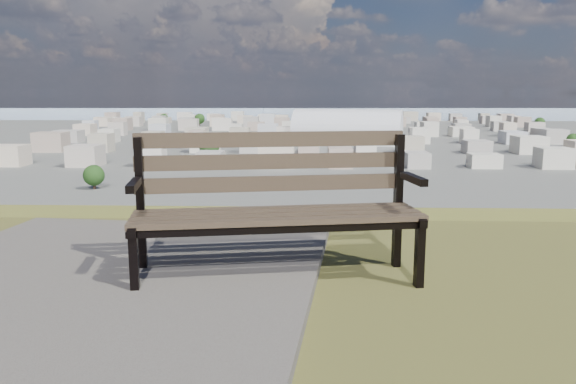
{
  "coord_description": "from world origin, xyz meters",
  "views": [
    {
      "loc": [
        -0.67,
        -1.81,
        26.32
      ],
      "look_at": [
        -0.88,
        3.99,
        25.3
      ],
      "focal_mm": 35.0,
      "sensor_mm": 36.0,
      "label": 1
    }
  ],
  "objects": [
    {
      "name": "park_bench",
      "position": [
        -0.9,
        2.1,
        25.59
      ],
      "size": [
        2.07,
        0.98,
        1.04
      ],
      "rotation": [
        0.0,
        0.0,
        0.18
      ],
      "color": "#473829",
      "rests_on": "hilltop_mesa"
    },
    {
      "name": "gravel_patch",
      "position": [
        -2.15,
        1.39,
        25.04
      ],
      "size": [
        3.36,
        4.51,
        0.08
      ],
      "primitive_type": "cube",
      "rotation": [
        0.0,
        0.0,
        -0.1
      ],
      "color": "#69645C",
      "rests_on": "hilltop_mesa"
    },
    {
      "name": "arena",
      "position": [
        20.1,
        295.89,
        5.6
      ],
      "size": [
        60.17,
        35.91,
        23.75
      ],
      "rotation": [
        0.0,
        0.0,
        -0.23
      ],
      "color": "silver",
      "rests_on": "ground"
    },
    {
      "name": "city_blocks",
      "position": [
        0.0,
        394.44,
        3.5
      ],
      "size": [
        395.0,
        361.0,
        7.0
      ],
      "color": "silver",
      "rests_on": "ground"
    },
    {
      "name": "city_trees",
      "position": [
        -26.39,
        319.0,
        4.83
      ],
      "size": [
        406.52,
        387.2,
        9.98
      ],
      "color": "#36241B",
      "rests_on": "ground"
    },
    {
      "name": "bay_water",
      "position": [
        0.0,
        900.0,
        0.0
      ],
      "size": [
        2400.0,
        700.0,
        0.12
      ],
      "primitive_type": "cube",
      "color": "#8A9FAF",
      "rests_on": "ground"
    },
    {
      "name": "far_hills",
      "position": [
        -60.92,
        1402.93,
        25.47
      ],
      "size": [
        2050.0,
        340.0,
        60.0
      ],
      "color": "#A1B2C8",
      "rests_on": "ground"
    }
  ]
}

